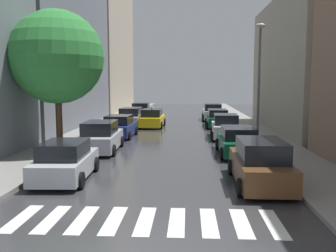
{
  "coord_description": "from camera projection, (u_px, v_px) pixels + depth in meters",
  "views": [
    {
      "loc": [
        1.2,
        -7.6,
        3.89
      ],
      "look_at": [
        -0.31,
        19.5,
        0.69
      ],
      "focal_mm": 38.96,
      "sensor_mm": 36.0,
      "label": 1
    }
  ],
  "objects": [
    {
      "name": "parked_car_left_third",
      "position": [
        119.0,
        127.0,
        26.3
      ],
      "size": [
        2.25,
        4.08,
        1.6
      ],
      "rotation": [
        0.0,
        0.0,
        1.53
      ],
      "color": "navy",
      "rests_on": "ground"
    },
    {
      "name": "parked_car_right_second",
      "position": [
        238.0,
        141.0,
        19.87
      ],
      "size": [
        2.15,
        4.51,
        1.54
      ],
      "rotation": [
        0.0,
        0.0,
        1.57
      ],
      "color": "#0C4C2D",
      "rests_on": "ground"
    },
    {
      "name": "parked_car_right_nearest",
      "position": [
        260.0,
        164.0,
        13.89
      ],
      "size": [
        2.09,
        4.72,
        1.77
      ],
      "rotation": [
        0.0,
        0.0,
        1.56
      ],
      "color": "brown",
      "rests_on": "ground"
    },
    {
      "name": "crosswalk_stripes",
      "position": [
        145.0,
        221.0,
        10.34
      ],
      "size": [
        7.65,
        2.2,
        0.01
      ],
      "color": "silver",
      "rests_on": "ground"
    },
    {
      "name": "parked_car_left_fifth",
      "position": [
        141.0,
        112.0,
        39.43
      ],
      "size": [
        2.13,
        4.37,
        1.79
      ],
      "rotation": [
        0.0,
        0.0,
        1.58
      ],
      "color": "brown",
      "rests_on": "ground"
    },
    {
      "name": "building_left_mid",
      "position": [
        50.0,
        17.0,
        31.96
      ],
      "size": [
        6.0,
        19.02,
        19.36
      ],
      "primitive_type": "cube",
      "color": "slate",
      "rests_on": "ground"
    },
    {
      "name": "parked_car_right_fourth",
      "position": [
        217.0,
        119.0,
        32.35
      ],
      "size": [
        2.05,
        4.39,
        1.6
      ],
      "rotation": [
        0.0,
        0.0,
        1.57
      ],
      "color": "#0C4C2D",
      "rests_on": "ground"
    },
    {
      "name": "parked_car_right_third",
      "position": [
        225.0,
        127.0,
        25.66
      ],
      "size": [
        2.12,
        4.1,
        1.73
      ],
      "rotation": [
        0.0,
        0.0,
        1.54
      ],
      "color": "silver",
      "rests_on": "ground"
    },
    {
      "name": "sidewalk_left",
      "position": [
        101.0,
        127.0,
        32.21
      ],
      "size": [
        3.0,
        72.0,
        0.15
      ],
      "primitive_type": "cube",
      "color": "gray",
      "rests_on": "ground"
    },
    {
      "name": "lamp_post_right",
      "position": [
        259.0,
        75.0,
        22.45
      ],
      "size": [
        0.6,
        0.28,
        7.35
      ],
      "color": "#595B60",
      "rests_on": "sidewalk_right"
    },
    {
      "name": "sidewalk_right",
      "position": [
        249.0,
        128.0,
        31.49
      ],
      "size": [
        3.0,
        72.0,
        0.15
      ],
      "primitive_type": "cube",
      "color": "gray",
      "rests_on": "ground"
    },
    {
      "name": "ground_plane",
      "position": [
        174.0,
        128.0,
        31.86
      ],
      "size": [
        28.0,
        72.0,
        0.04
      ],
      "primitive_type": "cube",
      "color": "#333336"
    },
    {
      "name": "parked_car_left_nearest",
      "position": [
        66.0,
        162.0,
        14.71
      ],
      "size": [
        2.21,
        4.23,
        1.59
      ],
      "rotation": [
        0.0,
        0.0,
        1.62
      ],
      "color": "#B2B7BF",
      "rests_on": "ground"
    },
    {
      "name": "parked_car_left_fourth",
      "position": [
        131.0,
        118.0,
        32.69
      ],
      "size": [
        2.19,
        4.62,
        1.72
      ],
      "rotation": [
        0.0,
        0.0,
        1.55
      ],
      "color": "#B2B7BF",
      "rests_on": "ground"
    },
    {
      "name": "taxi_midroad",
      "position": [
        152.0,
        119.0,
        32.32
      ],
      "size": [
        2.16,
        4.36,
        1.81
      ],
      "rotation": [
        0.0,
        0.0,
        1.54
      ],
      "color": "yellow",
      "rests_on": "ground"
    },
    {
      "name": "street_tree_left",
      "position": [
        57.0,
        57.0,
        19.91
      ],
      "size": [
        5.12,
        5.12,
        7.72
      ],
      "color": "#513823",
      "rests_on": "sidewalk_left"
    },
    {
      "name": "parked_car_right_fifth",
      "position": [
        212.0,
        112.0,
        38.44
      ],
      "size": [
        2.15,
        4.54,
        1.75
      ],
      "rotation": [
        0.0,
        0.0,
        1.56
      ],
      "color": "silver",
      "rests_on": "ground"
    },
    {
      "name": "parked_car_left_second",
      "position": [
        101.0,
        137.0,
        20.84
      ],
      "size": [
        2.26,
        4.65,
        1.74
      ],
      "rotation": [
        0.0,
        0.0,
        1.61
      ],
      "color": "#B2B7BF",
      "rests_on": "ground"
    },
    {
      "name": "building_right_mid",
      "position": [
        310.0,
        66.0,
        29.46
      ],
      "size": [
        6.0,
        16.99,
        10.61
      ],
      "primitive_type": "cube",
      "color": "#9E9384",
      "rests_on": "ground"
    },
    {
      "name": "building_left_far",
      "position": [
        102.0,
        24.0,
        51.04
      ],
      "size": [
        6.0,
        18.39,
        24.36
      ],
      "primitive_type": "cube",
      "color": "#B2A38C",
      "rests_on": "ground"
    }
  ]
}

